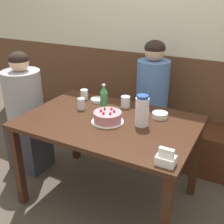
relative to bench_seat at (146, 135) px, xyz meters
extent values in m
plane|color=#4C4238|center=(0.00, -0.83, -0.21)|extent=(12.00, 12.00, 0.00)
cube|color=brown|center=(0.00, 0.22, 0.31)|extent=(4.80, 0.04, 1.05)
cube|color=#472314|center=(0.00, 0.00, 0.00)|extent=(2.36, 0.38, 0.43)
cube|color=#381E11|center=(0.00, -0.83, 0.51)|extent=(1.33, 0.89, 0.03)
cube|color=#381E11|center=(-0.61, -1.22, 0.14)|extent=(0.06, 0.06, 0.71)
cube|color=#381E11|center=(0.61, -1.22, 0.14)|extent=(0.06, 0.06, 0.71)
cube|color=#381E11|center=(-0.61, -0.44, 0.14)|extent=(0.06, 0.06, 0.71)
cube|color=#381E11|center=(0.61, -0.44, 0.14)|extent=(0.06, 0.06, 0.71)
cylinder|color=white|center=(0.01, -0.86, 0.53)|extent=(0.25, 0.25, 0.01)
cylinder|color=#C67A84|center=(0.01, -0.86, 0.57)|extent=(0.21, 0.21, 0.07)
sphere|color=red|center=(-0.03, -0.83, 0.62)|extent=(0.02, 0.02, 0.02)
sphere|color=red|center=(-0.04, -0.88, 0.62)|extent=(0.02, 0.02, 0.02)
sphere|color=red|center=(0.00, -0.91, 0.62)|extent=(0.02, 0.02, 0.02)
sphere|color=red|center=(0.05, -0.89, 0.62)|extent=(0.02, 0.02, 0.02)
sphere|color=red|center=(0.05, -0.84, 0.62)|extent=(0.02, 0.02, 0.02)
sphere|color=red|center=(0.01, -0.81, 0.62)|extent=(0.02, 0.02, 0.02)
cylinder|color=white|center=(0.25, -0.79, 0.64)|extent=(0.10, 0.10, 0.21)
cylinder|color=#28479E|center=(0.25, -0.79, 0.75)|extent=(0.08, 0.08, 0.02)
cylinder|color=#388E4C|center=(-0.14, -0.66, 0.60)|extent=(0.06, 0.06, 0.15)
cone|color=#388E4C|center=(-0.14, -0.66, 0.70)|extent=(0.06, 0.06, 0.06)
cylinder|color=silver|center=(-0.14, -0.66, 0.74)|extent=(0.03, 0.03, 0.01)
cube|color=white|center=(0.57, -1.19, 0.56)|extent=(0.11, 0.08, 0.05)
cube|color=white|center=(0.57, -1.19, 0.61)|extent=(0.09, 0.03, 0.05)
cylinder|color=white|center=(0.33, -0.60, 0.55)|extent=(0.12, 0.12, 0.04)
cylinder|color=white|center=(-0.27, -0.54, 0.54)|extent=(0.13, 0.13, 0.03)
cylinder|color=silver|center=(-0.41, -0.54, 0.58)|extent=(0.07, 0.07, 0.09)
cylinder|color=silver|center=(0.00, -0.53, 0.58)|extent=(0.08, 0.08, 0.10)
cylinder|color=silver|center=(-0.31, -0.75, 0.58)|extent=(0.06, 0.06, 0.10)
cube|color=#33333D|center=(0.09, -0.13, 0.01)|extent=(0.30, 0.34, 0.45)
cylinder|color=#4C70AD|center=(0.09, -0.13, 0.55)|extent=(0.30, 0.30, 0.62)
sphere|color=tan|center=(0.09, -0.13, 0.94)|extent=(0.18, 0.18, 0.18)
ellipsoid|color=black|center=(0.09, -0.13, 0.97)|extent=(0.19, 0.19, 0.14)
cube|color=#33333D|center=(-0.92, -0.78, 0.01)|extent=(0.34, 0.30, 0.45)
cylinder|color=#99999E|center=(-0.92, -0.78, 0.51)|extent=(0.34, 0.34, 0.55)
sphere|color=beige|center=(-0.92, -0.78, 0.86)|extent=(0.17, 0.17, 0.17)
ellipsoid|color=black|center=(-0.92, -0.78, 0.89)|extent=(0.18, 0.18, 0.13)
camera|label=1|loc=(0.94, -2.53, 1.46)|focal=45.00mm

